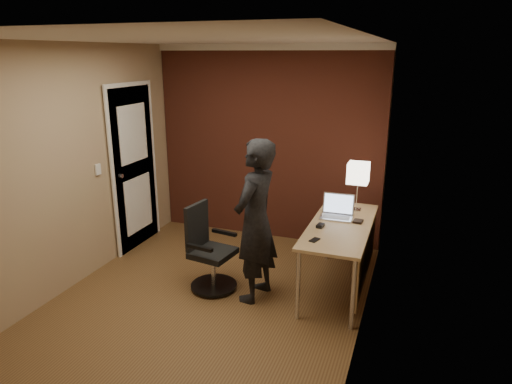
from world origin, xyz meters
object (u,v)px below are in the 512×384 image
at_px(office_chair, 208,253).
at_px(person, 256,221).
at_px(desk_lamp, 358,174).
at_px(phone, 314,240).
at_px(desk, 347,237).
at_px(laptop, 337,211).
at_px(wallet, 358,221).
at_px(mouse, 320,226).

xyz_separation_m(office_chair, person, (0.53, -0.01, 0.42)).
xyz_separation_m(desk_lamp, phone, (-0.24, -0.99, -0.41)).
distance_m(desk_lamp, phone, 1.10).
xyz_separation_m(desk, laptop, (-0.15, 0.22, 0.19)).
relative_size(desk_lamp, person, 0.33).
bearing_deg(phone, desk, 83.27).
height_order(laptop, person, person).
bearing_deg(wallet, phone, -116.94).
xyz_separation_m(desk, office_chair, (-1.36, -0.42, -0.21)).
bearing_deg(mouse, desk_lamp, 75.20).
bearing_deg(laptop, desk, -56.09).
bearing_deg(desk_lamp, laptop, -120.47).
bearing_deg(desk, desk_lamp, 88.97).
height_order(desk_lamp, mouse, desk_lamp).
bearing_deg(desk, mouse, -149.64).
distance_m(desk_lamp, mouse, 0.80).
xyz_separation_m(wallet, office_chair, (-1.44, -0.54, -0.35)).
height_order(laptop, office_chair, laptop).
relative_size(mouse, person, 0.06).
distance_m(desk_lamp, office_chair, 1.81).
distance_m(laptop, wallet, 0.26).
height_order(desk, person, person).
relative_size(desk_lamp, mouse, 5.35).
height_order(wallet, office_chair, office_chair).
distance_m(phone, wallet, 0.69).
relative_size(desk, person, 0.92).
relative_size(office_chair, person, 0.55).
bearing_deg(office_chair, phone, -3.65).
distance_m(office_chair, person, 0.68).
relative_size(desk_lamp, office_chair, 0.60).
relative_size(desk_lamp, laptop, 1.59).
bearing_deg(office_chair, laptop, 28.10).
distance_m(desk, mouse, 0.32).
height_order(mouse, person, person).
bearing_deg(mouse, desk, 37.70).
relative_size(mouse, phone, 0.87).
relative_size(phone, office_chair, 0.13).
bearing_deg(mouse, wallet, 45.74).
relative_size(desk, laptop, 4.46).
distance_m(mouse, person, 0.65).
bearing_deg(laptop, office_chair, -151.90).
distance_m(phone, office_chair, 1.18).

